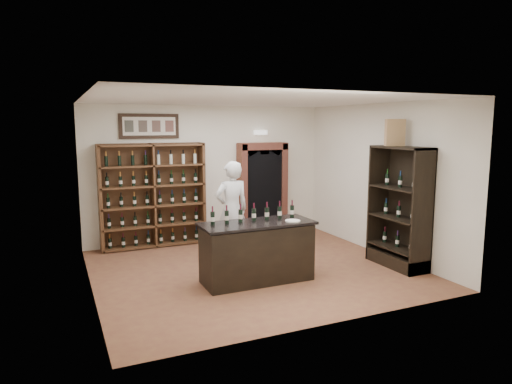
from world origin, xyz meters
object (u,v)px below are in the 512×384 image
at_px(side_cabinet, 400,226).
at_px(shopkeeper, 232,210).
at_px(wine_shelf, 153,195).
at_px(counter_bottle_0, 213,218).
at_px(tasting_counter, 257,252).
at_px(wine_crate, 395,133).

height_order(side_cabinet, shopkeeper, side_cabinet).
bearing_deg(shopkeeper, side_cabinet, 143.49).
height_order(wine_shelf, counter_bottle_0, wine_shelf).
height_order(tasting_counter, counter_bottle_0, counter_bottle_0).
bearing_deg(counter_bottle_0, side_cabinet, -7.12).
xyz_separation_m(side_cabinet, shopkeeper, (-2.61, 1.75, 0.19)).
bearing_deg(counter_bottle_0, wine_crate, -4.19).
xyz_separation_m(tasting_counter, counter_bottle_0, (-0.72, 0.13, 0.61)).
relative_size(shopkeeper, wine_crate, 3.92).
bearing_deg(shopkeeper, counter_bottle_0, 55.17).
xyz_separation_m(wine_shelf, shopkeeper, (1.21, -1.48, -0.15)).
distance_m(tasting_counter, shopkeeper, 1.53).
bearing_deg(side_cabinet, wine_crate, 104.81).
height_order(tasting_counter, shopkeeper, shopkeeper).
relative_size(side_cabinet, wine_crate, 4.55).
distance_m(shopkeeper, wine_crate, 3.36).
distance_m(counter_bottle_0, wine_crate, 3.66).
relative_size(counter_bottle_0, wine_crate, 0.62).
xyz_separation_m(wine_shelf, wine_crate, (3.78, -3.05, 1.34)).
relative_size(counter_bottle_0, shopkeeper, 0.16).
xyz_separation_m(wine_shelf, tasting_counter, (1.10, -2.93, -0.61)).
xyz_separation_m(counter_bottle_0, side_cabinet, (3.44, -0.43, -0.35)).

